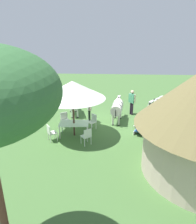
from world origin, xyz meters
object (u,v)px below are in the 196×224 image
at_px(patio_chair_near_lawn, 87,136).
at_px(standing_watcher, 132,100).
at_px(patio_chair_near_hut, 93,121).
at_px(patio_chair_west_end, 51,132).
at_px(patio_chair_east_end, 65,119).
at_px(zebra_by_umbrella, 73,101).
at_px(striped_lounge_chair, 140,130).
at_px(zebra_toward_hut, 158,104).
at_px(shade_umbrella, 73,90).
at_px(guest_beside_umbrella, 89,107).
at_px(zebra_nearest_camera, 117,107).
at_px(patio_dining_table, 74,124).

xyz_separation_m(patio_chair_near_lawn, standing_watcher, (-2.61, -4.56, 0.53)).
bearing_deg(patio_chair_near_hut, patio_chair_west_end, 84.82).
xyz_separation_m(patio_chair_east_end, zebra_by_umbrella, (-0.17, -2.16, 0.49)).
relative_size(patio_chair_near_hut, striped_lounge_chair, 0.96).
bearing_deg(zebra_toward_hut, shade_umbrella, 63.47).
xyz_separation_m(patio_chair_near_lawn, zebra_by_umbrella, (1.41, -4.30, 0.49)).
bearing_deg(patio_chair_west_end, standing_watcher, 98.70).
bearing_deg(guest_beside_umbrella, zebra_nearest_camera, -97.74).
xyz_separation_m(shade_umbrella, patio_dining_table, (0.00, 0.00, -1.94)).
distance_m(striped_lounge_chair, zebra_nearest_camera, 2.33).
bearing_deg(patio_chair_near_lawn, standing_watcher, 22.11).
bearing_deg(patio_dining_table, standing_watcher, -134.40).
height_order(patio_chair_near_lawn, patio_chair_near_hut, same).
height_order(patio_chair_near_hut, striped_lounge_chair, patio_chair_near_hut).
height_order(patio_chair_east_end, zebra_nearest_camera, zebra_nearest_camera).
height_order(zebra_nearest_camera, zebra_by_umbrella, zebra_by_umbrella).
height_order(striped_lounge_chair, zebra_nearest_camera, zebra_nearest_camera).
relative_size(patio_dining_table, zebra_nearest_camera, 0.73).
bearing_deg(zebra_by_umbrella, zebra_nearest_camera, -35.25).
height_order(patio_chair_near_hut, zebra_toward_hut, zebra_toward_hut).
distance_m(patio_chair_near_lawn, guest_beside_umbrella, 3.03).
height_order(patio_dining_table, guest_beside_umbrella, guest_beside_umbrella).
relative_size(patio_chair_west_end, standing_watcher, 0.51).
height_order(patio_chair_east_end, striped_lounge_chair, patio_chair_east_end).
bearing_deg(patio_chair_east_end, patio_chair_west_end, 44.92).
distance_m(shade_umbrella, patio_dining_table, 1.94).
bearing_deg(patio_chair_near_hut, patio_chair_near_lawn, 131.58).
relative_size(shade_umbrella, patio_chair_near_hut, 3.84).
height_order(shade_umbrella, patio_chair_west_end, shade_umbrella).
distance_m(guest_beside_umbrella, zebra_by_umbrella, 1.81).
distance_m(shade_umbrella, striped_lounge_chair, 4.33).
xyz_separation_m(zebra_by_umbrella, zebra_toward_hut, (-5.65, 0.39, 0.00)).
height_order(shade_umbrella, zebra_toward_hut, shade_umbrella).
xyz_separation_m(shade_umbrella, guest_beside_umbrella, (-0.64, -1.93, -1.58)).
xyz_separation_m(patio_dining_table, patio_chair_near_lawn, (-0.82, 1.05, -0.15)).
relative_size(shade_umbrella, zebra_toward_hut, 1.70).
relative_size(patio_chair_east_end, zebra_by_umbrella, 0.41).
distance_m(patio_chair_west_end, striped_lounge_chair, 4.85).
bearing_deg(standing_watcher, zebra_toward_hut, -150.53).
bearing_deg(patio_chair_east_end, patio_chair_near_lawn, 91.68).
distance_m(patio_chair_near_lawn, striped_lounge_chair, 3.13).
bearing_deg(patio_chair_west_end, patio_chair_east_end, 135.08).
relative_size(standing_watcher, zebra_by_umbrella, 0.79).
bearing_deg(zebra_by_umbrella, patio_chair_near_hut, -71.70).
height_order(patio_chair_near_lawn, zebra_toward_hut, zebra_toward_hut).
height_order(patio_chair_near_hut, zebra_nearest_camera, zebra_nearest_camera).
bearing_deg(zebra_by_umbrella, patio_dining_table, -94.97).
relative_size(patio_chair_near_lawn, patio_chair_west_end, 1.00).
bearing_deg(patio_chair_east_end, guest_beside_umbrella, 176.16).
bearing_deg(patio_chair_near_lawn, guest_beside_umbrella, 55.39).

